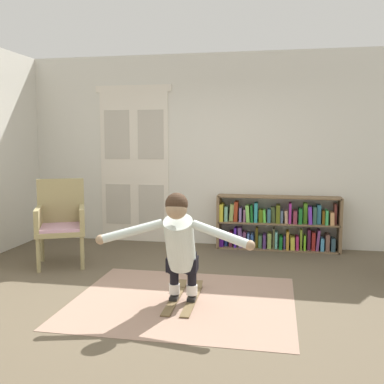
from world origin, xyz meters
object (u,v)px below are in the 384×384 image
(bookshelf, at_px, (277,225))
(person_skier, at_px, (180,241))
(skis_pair, at_px, (184,298))
(wicker_chair, at_px, (61,220))

(bookshelf, distance_m, person_skier, 2.71)
(skis_pair, height_order, person_skier, person_skier)
(skis_pair, xyz_separation_m, person_skier, (0.01, -0.21, 0.63))
(bookshelf, relative_size, skis_pair, 1.96)
(wicker_chair, distance_m, person_skier, 2.21)
(bookshelf, relative_size, person_skier, 1.24)
(person_skier, bearing_deg, wicker_chair, 146.60)
(bookshelf, relative_size, wicker_chair, 1.62)
(bookshelf, bearing_deg, person_skier, -109.94)
(wicker_chair, xyz_separation_m, person_skier, (1.85, -1.22, 0.07))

